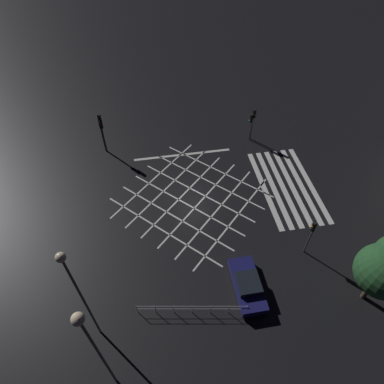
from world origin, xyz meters
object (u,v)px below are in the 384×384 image
traffic_light_ne_cross (101,126)px  traffic_light_se_cross (251,122)px  traffic_light_se_main (254,119)px  traffic_light_sw_cross (312,231)px  waiting_car (247,285)px  traffic_light_ne_main (102,130)px  street_tree_far (384,271)px  street_lamp_west (75,284)px  street_lamp_east (90,338)px

traffic_light_ne_cross → traffic_light_se_cross: size_ratio=1.38×
traffic_light_se_main → traffic_light_sw_cross: traffic_light_sw_cross is taller
traffic_light_sw_cross → waiting_car: traffic_light_sw_cross is taller
traffic_light_se_main → traffic_light_sw_cross: size_ratio=0.95×
traffic_light_se_main → traffic_light_ne_cross: size_ratio=0.82×
traffic_light_se_cross → waiting_car: traffic_light_se_cross is taller
traffic_light_ne_main → traffic_light_se_cross: bearing=88.0°
traffic_light_ne_main → waiting_car: traffic_light_ne_main is taller
traffic_light_se_main → waiting_car: bearing=-17.0°
traffic_light_ne_main → traffic_light_sw_cross: bearing=46.0°
traffic_light_se_main → traffic_light_se_cross: traffic_light_se_main is taller
traffic_light_se_main → street_tree_far: 19.37m
traffic_light_se_main → street_lamp_west: 24.81m
street_tree_far → traffic_light_sw_cross: bearing=33.1°
traffic_light_ne_cross → traffic_light_se_cross: bearing=-2.5°
traffic_light_se_cross → traffic_light_ne_cross: bearing=-2.5°
traffic_light_ne_main → traffic_light_se_cross: traffic_light_ne_main is taller
traffic_light_se_cross → street_lamp_east: (-21.66, 14.71, 5.14)m
traffic_light_se_main → street_lamp_east: size_ratio=0.37×
traffic_light_se_main → street_lamp_west: bearing=-40.8°
traffic_light_se_main → traffic_light_se_cross: size_ratio=1.13×
traffic_light_sw_cross → waiting_car: 6.30m
traffic_light_se_cross → street_lamp_west: size_ratio=0.33×
traffic_light_se_main → street_lamp_west: street_lamp_west is taller
traffic_light_sw_cross → street_tree_far: 5.36m
street_lamp_west → traffic_light_se_main: bearing=-40.8°
traffic_light_ne_cross → street_lamp_east: bearing=-88.5°
traffic_light_sw_cross → street_lamp_east: bearing=24.9°
traffic_light_se_main → traffic_light_ne_cross: traffic_light_ne_cross is taller
street_lamp_east → street_tree_far: street_lamp_east is taller
street_lamp_east → waiting_car: 12.82m
traffic_light_ne_main → street_tree_far: (-19.56, -18.58, 0.90)m
street_tree_far → traffic_light_ne_cross: bearing=43.4°
traffic_light_se_cross → traffic_light_se_main: bearing=-168.7°
traffic_light_se_main → street_tree_far: (-19.09, -3.07, 1.08)m
traffic_light_se_main → waiting_car: size_ratio=0.84×
traffic_light_ne_cross → waiting_car: (-17.68, -10.32, -2.64)m
traffic_light_se_main → street_lamp_east: 26.82m
traffic_light_sw_cross → street_tree_far: size_ratio=0.70×
traffic_light_se_cross → street_lamp_east: size_ratio=0.33×
street_tree_far → waiting_car: street_tree_far is taller
waiting_car → traffic_light_ne_cross: bearing=30.3°
traffic_light_se_cross → street_tree_far: 19.38m
traffic_light_sw_cross → waiting_car: bearing=23.8°
street_lamp_west → street_tree_far: (-0.61, -19.05, -3.22)m
traffic_light_se_main → traffic_light_ne_cross: (0.62, 15.55, 0.58)m
street_lamp_west → traffic_light_ne_main: bearing=-1.4°
traffic_light_sw_cross → street_lamp_west: 17.12m
waiting_car → traffic_light_ne_main: bearing=30.4°
traffic_light_ne_main → traffic_light_se_cross: (-0.52, -15.24, -0.48)m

